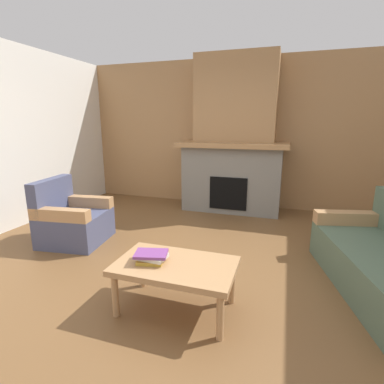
# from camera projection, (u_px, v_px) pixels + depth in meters

# --- Properties ---
(ground) EXTENTS (9.00, 9.00, 0.00)m
(ground) POSITION_uv_depth(u_px,v_px,m) (185.00, 278.00, 3.03)
(ground) COLOR brown
(wall_back_wood_panel) EXTENTS (6.00, 0.12, 2.70)m
(wall_back_wood_panel) POSITION_uv_depth(u_px,v_px,m) (237.00, 134.00, 5.48)
(wall_back_wood_panel) COLOR #A87A4C
(wall_back_wood_panel) RESTS_ON ground
(fireplace) EXTENTS (1.90, 0.82, 2.70)m
(fireplace) POSITION_uv_depth(u_px,v_px,m) (234.00, 146.00, 5.18)
(fireplace) COLOR gray
(fireplace) RESTS_ON ground
(armchair) EXTENTS (0.85, 0.85, 0.85)m
(armchair) POSITION_uv_depth(u_px,v_px,m) (72.00, 220.00, 3.90)
(armchair) COLOR #474C6B
(armchair) RESTS_ON ground
(coffee_table) EXTENTS (1.00, 0.60, 0.43)m
(coffee_table) POSITION_uv_depth(u_px,v_px,m) (175.00, 269.00, 2.45)
(coffee_table) COLOR tan
(coffee_table) RESTS_ON ground
(book_stack_near_edge) EXTENTS (0.31, 0.25, 0.09)m
(book_stack_near_edge) POSITION_uv_depth(u_px,v_px,m) (151.00, 257.00, 2.45)
(book_stack_near_edge) COLOR gold
(book_stack_near_edge) RESTS_ON coffee_table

